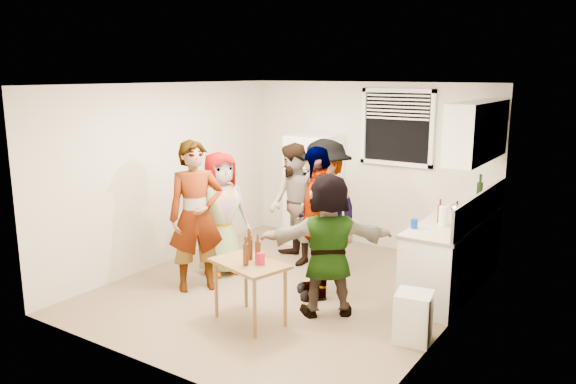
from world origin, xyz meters
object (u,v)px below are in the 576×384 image
Objects in this scene: guest_grey at (222,272)px; guest_stripe at (199,288)px; blue_cup at (414,228)px; serving_table at (250,321)px; wine_bottle at (479,206)px; kettle at (457,214)px; refrigerator at (314,189)px; trash_bin at (413,317)px; beer_bottle_counter at (439,223)px; guest_back_left at (294,261)px; guest_black at (316,295)px; red_cup at (261,264)px; guest_orange at (327,313)px; guest_back_right at (324,273)px; beer_bottle_table at (249,259)px.

guest_stripe is (0.11, -0.59, 0.00)m from guest_grey.
serving_table is at bearing -131.18° from blue_cup.
guest_stripe is (-2.69, -2.56, -0.90)m from wine_bottle.
serving_table is at bearing -139.99° from kettle.
refrigerator reaches higher than guest_grey.
serving_table is (-1.62, -0.54, -0.25)m from trash_bin.
blue_cup reaches higher than trash_bin.
refrigerator is 2.50m from wine_bottle.
wine_bottle is 1.48× the size of beer_bottle_counter.
guest_back_left reaches higher than guest_black.
blue_cup is 1.17m from trash_bin.
guest_back_left is (-0.81, 1.90, -0.68)m from red_cup.
red_cup is (-1.49, -0.52, 0.43)m from trash_bin.
kettle is 3.35m from guest_stripe.
guest_grey is (-1.37, 0.99, -0.68)m from red_cup.
wine_bottle is at bearing 64.16° from red_cup.
kettle is at bearing -156.01° from guest_orange.
red_cup is at bearing -69.88° from guest_stripe.
beer_bottle_counter is at bearing -24.30° from refrigerator.
guest_back_right is (-1.65, -1.23, -0.90)m from wine_bottle.
refrigerator reaches higher than guest_back_right.
guest_back_left is at bearing 113.07° from red_cup.
wine_bottle is at bearing 59.97° from guest_back_left.
blue_cup is at bearing 70.60° from guest_black.
serving_table is (-1.57, -2.97, -0.90)m from wine_bottle.
red_cup is at bearing -125.30° from beer_bottle_counter.
beer_bottle_counter is at bearing 67.65° from blue_cup.
refrigerator reaches higher than guest_orange.
serving_table is 0.87m from guest_orange.
guest_stripe is at bearing -177.35° from trash_bin.
guest_back_left is at bearing 149.19° from trash_bin.
trash_bin is 0.30× the size of guest_back_left.
guest_black is (-1.04, -0.41, -0.90)m from blue_cup.
trash_bin is 1.80m from beer_bottle_table.
red_cup is 2.17m from guest_back_left.
kettle is 0.12× the size of guest_black.
guest_back_right is at bearing -177.03° from beer_bottle_counter.
blue_cup is 1.64m from guest_back_right.
guest_back_right is (1.15, 0.74, 0.00)m from guest_grey.
guest_stripe is (-1.26, 0.40, -0.68)m from red_cup.
blue_cup is 0.07× the size of guest_orange.
serving_table reaches higher than guest_back_right.
guest_stripe is 1.47m from guest_black.
kettle is 2.11m from guest_orange.
kettle is 0.92m from blue_cup.
red_cup is (1.07, -2.87, -0.17)m from refrigerator.
guest_orange is (1.82, -0.36, 0.00)m from guest_grey.
refrigerator is 0.94× the size of guest_black.
serving_table is at bearing -72.10° from refrigerator.
trash_bin is 2.69m from guest_back_left.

